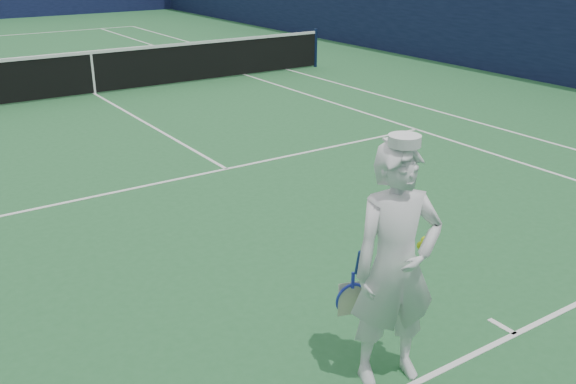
% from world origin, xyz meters
% --- Properties ---
extents(ground, '(80.00, 80.00, 0.00)m').
position_xyz_m(ground, '(0.00, 0.00, 0.00)').
color(ground, '#256233').
rests_on(ground, ground).
extents(court_markings, '(11.03, 23.83, 0.01)m').
position_xyz_m(court_markings, '(0.00, 0.00, 0.00)').
color(court_markings, white).
rests_on(court_markings, ground).
extents(windscreen_fence, '(20.12, 36.12, 4.00)m').
position_xyz_m(windscreen_fence, '(0.00, 0.00, 2.00)').
color(windscreen_fence, '#0F1439').
rests_on(windscreen_fence, ground).
extents(tennis_net, '(12.88, 0.09, 1.07)m').
position_xyz_m(tennis_net, '(0.00, 0.00, 0.55)').
color(tennis_net, '#141E4C').
rests_on(tennis_net, ground).
extents(tennis_player, '(0.84, 0.70, 2.06)m').
position_xyz_m(tennis_player, '(-1.35, -11.67, 1.00)').
color(tennis_player, white).
rests_on(tennis_player, ground).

